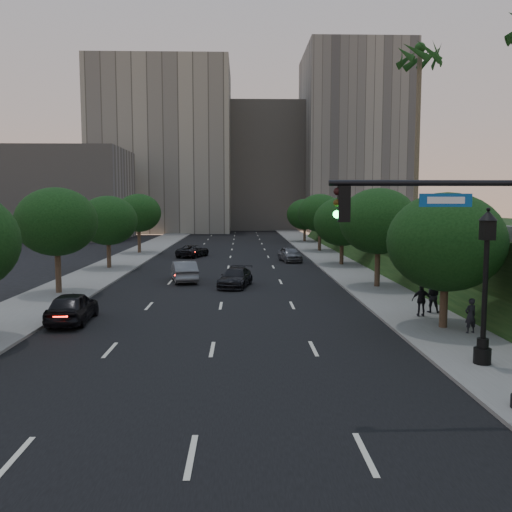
{
  "coord_description": "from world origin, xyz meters",
  "views": [
    {
      "loc": [
        1.16,
        -15.87,
        5.81
      ],
      "look_at": [
        1.76,
        6.16,
        3.6
      ],
      "focal_mm": 38.0,
      "sensor_mm": 36.0,
      "label": 1
    }
  ],
  "objects_px": {
    "sedan_near_right": "(235,278)",
    "sedan_far_left": "(193,251)",
    "sedan_mid_left": "(184,271)",
    "street_lamp": "(485,294)",
    "pedestrian_a": "(471,316)",
    "sedan_far_right": "(290,254)",
    "sedan_near_left": "(72,307)",
    "traffic_signal_mast": "(487,282)",
    "pedestrian_c": "(422,300)",
    "pedestrian_b": "(432,296)"
  },
  "relations": [
    {
      "from": "sedan_mid_left",
      "to": "sedan_far_right",
      "type": "xyz_separation_m",
      "value": [
        8.93,
        13.06,
        -0.03
      ]
    },
    {
      "from": "street_lamp",
      "to": "sedan_near_left",
      "type": "height_order",
      "value": "street_lamp"
    },
    {
      "from": "street_lamp",
      "to": "pedestrian_b",
      "type": "relative_size",
      "value": 3.29
    },
    {
      "from": "sedan_mid_left",
      "to": "sedan_near_right",
      "type": "relative_size",
      "value": 1.04
    },
    {
      "from": "sedan_mid_left",
      "to": "sedan_far_left",
      "type": "relative_size",
      "value": 0.99
    },
    {
      "from": "pedestrian_a",
      "to": "sedan_near_right",
      "type": "bearing_deg",
      "value": -70.38
    },
    {
      "from": "pedestrian_a",
      "to": "pedestrian_b",
      "type": "relative_size",
      "value": 0.89
    },
    {
      "from": "sedan_far_right",
      "to": "pedestrian_a",
      "type": "xyz_separation_m",
      "value": [
        5.17,
        -29.66,
        0.19
      ]
    },
    {
      "from": "sedan_mid_left",
      "to": "sedan_near_right",
      "type": "xyz_separation_m",
      "value": [
        3.79,
        -2.65,
        -0.11
      ]
    },
    {
      "from": "traffic_signal_mast",
      "to": "sedan_near_right",
      "type": "height_order",
      "value": "traffic_signal_mast"
    },
    {
      "from": "sedan_mid_left",
      "to": "pedestrian_c",
      "type": "bearing_deg",
      "value": 123.05
    },
    {
      "from": "sedan_near_right",
      "to": "pedestrian_b",
      "type": "distance_m",
      "value": 13.96
    },
    {
      "from": "sedan_far_left",
      "to": "pedestrian_c",
      "type": "bearing_deg",
      "value": 134.29
    },
    {
      "from": "street_lamp",
      "to": "pedestrian_b",
      "type": "xyz_separation_m",
      "value": [
        1.33,
        8.84,
        -1.63
      ]
    },
    {
      "from": "sedan_far_left",
      "to": "pedestrian_b",
      "type": "distance_m",
      "value": 33.41
    },
    {
      "from": "traffic_signal_mast",
      "to": "sedan_near_right",
      "type": "relative_size",
      "value": 1.57
    },
    {
      "from": "pedestrian_b",
      "to": "pedestrian_c",
      "type": "height_order",
      "value": "pedestrian_b"
    },
    {
      "from": "sedan_near_left",
      "to": "sedan_far_left",
      "type": "height_order",
      "value": "sedan_near_left"
    },
    {
      "from": "sedan_near_right",
      "to": "sedan_far_right",
      "type": "relative_size",
      "value": 1.04
    },
    {
      "from": "traffic_signal_mast",
      "to": "sedan_near_left",
      "type": "relative_size",
      "value": 1.58
    },
    {
      "from": "street_lamp",
      "to": "pedestrian_a",
      "type": "xyz_separation_m",
      "value": [
        1.45,
        4.41,
        -1.72
      ]
    },
    {
      "from": "traffic_signal_mast",
      "to": "sedan_mid_left",
      "type": "xyz_separation_m",
      "value": [
        -10.8,
        25.13,
        -2.91
      ]
    },
    {
      "from": "sedan_far_left",
      "to": "sedan_mid_left",
      "type": "bearing_deg",
      "value": 112.75
    },
    {
      "from": "sedan_near_right",
      "to": "sedan_far_left",
      "type": "bearing_deg",
      "value": 114.72
    },
    {
      "from": "sedan_far_left",
      "to": "pedestrian_a",
      "type": "distance_m",
      "value": 37.47
    },
    {
      "from": "sedan_far_right",
      "to": "sedan_near_right",
      "type": "bearing_deg",
      "value": -117.77
    },
    {
      "from": "sedan_far_left",
      "to": "sedan_near_right",
      "type": "bearing_deg",
      "value": 122.79
    },
    {
      "from": "pedestrian_a",
      "to": "sedan_far_left",
      "type": "bearing_deg",
      "value": -83.21
    },
    {
      "from": "street_lamp",
      "to": "pedestrian_a",
      "type": "height_order",
      "value": "street_lamp"
    },
    {
      "from": "sedan_mid_left",
      "to": "sedan_near_right",
      "type": "height_order",
      "value": "sedan_mid_left"
    },
    {
      "from": "sedan_far_left",
      "to": "sedan_near_left",
      "type": "bearing_deg",
      "value": 104.2
    },
    {
      "from": "sedan_mid_left",
      "to": "traffic_signal_mast",
      "type": "bearing_deg",
      "value": 101.24
    },
    {
      "from": "sedan_near_left",
      "to": "sedan_near_right",
      "type": "bearing_deg",
      "value": -128.13
    },
    {
      "from": "traffic_signal_mast",
      "to": "sedan_mid_left",
      "type": "relative_size",
      "value": 1.51
    },
    {
      "from": "pedestrian_c",
      "to": "traffic_signal_mast",
      "type": "bearing_deg",
      "value": 84.86
    },
    {
      "from": "sedan_mid_left",
      "to": "pedestrian_c",
      "type": "relative_size",
      "value": 2.86
    },
    {
      "from": "traffic_signal_mast",
      "to": "sedan_far_left",
      "type": "height_order",
      "value": "traffic_signal_mast"
    },
    {
      "from": "traffic_signal_mast",
      "to": "pedestrian_a",
      "type": "relative_size",
      "value": 4.58
    },
    {
      "from": "street_lamp",
      "to": "sedan_near_left",
      "type": "bearing_deg",
      "value": 155.4
    },
    {
      "from": "street_lamp",
      "to": "sedan_far_right",
      "type": "height_order",
      "value": "street_lamp"
    },
    {
      "from": "sedan_far_left",
      "to": "pedestrian_c",
      "type": "xyz_separation_m",
      "value": [
        14.06,
        -30.83,
        0.31
      ]
    },
    {
      "from": "street_lamp",
      "to": "sedan_near_left",
      "type": "relative_size",
      "value": 1.27
    },
    {
      "from": "sedan_near_left",
      "to": "pedestrian_a",
      "type": "height_order",
      "value": "pedestrian_a"
    },
    {
      "from": "sedan_far_left",
      "to": "sedan_near_right",
      "type": "height_order",
      "value": "sedan_near_right"
    },
    {
      "from": "pedestrian_b",
      "to": "pedestrian_a",
      "type": "bearing_deg",
      "value": 108.96
    },
    {
      "from": "traffic_signal_mast",
      "to": "pedestrian_c",
      "type": "xyz_separation_m",
      "value": [
        2.33,
        12.03,
        -2.71
      ]
    },
    {
      "from": "pedestrian_a",
      "to": "pedestrian_b",
      "type": "distance_m",
      "value": 4.43
    },
    {
      "from": "sedan_near_right",
      "to": "sedan_far_right",
      "type": "bearing_deg",
      "value": 83.58
    },
    {
      "from": "pedestrian_a",
      "to": "pedestrian_c",
      "type": "height_order",
      "value": "pedestrian_c"
    },
    {
      "from": "sedan_near_left",
      "to": "pedestrian_b",
      "type": "distance_m",
      "value": 17.99
    }
  ]
}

